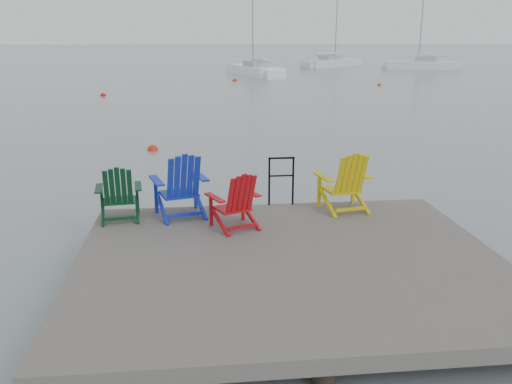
{
  "coord_description": "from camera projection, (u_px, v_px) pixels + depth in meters",
  "views": [
    {
      "loc": [
        -1.24,
        -6.99,
        3.53
      ],
      "look_at": [
        -0.25,
        2.13,
        0.85
      ],
      "focal_mm": 38.0,
      "sensor_mm": 36.0,
      "label": 1
    }
  ],
  "objects": [
    {
      "name": "chair_green",
      "position": [
        119.0,
        193.0,
        9.05
      ],
      "size": [
        0.82,
        0.77,
        0.95
      ],
      "rotation": [
        0.0,
        0.0,
        0.12
      ],
      "color": "#093119",
      "rests_on": "dock"
    },
    {
      "name": "sailboat_mid",
      "position": [
        332.0,
        63.0,
        61.38
      ],
      "size": [
        7.94,
        6.84,
        11.55
      ],
      "rotation": [
        0.0,
        0.0,
        -0.91
      ],
      "color": "silver",
      "rests_on": "ground"
    },
    {
      "name": "buoy_c",
      "position": [
        379.0,
        85.0,
        38.82
      ],
      "size": [
        0.31,
        0.31,
        0.31
      ],
      "primitive_type": "sphere",
      "color": "#C33B0B",
      "rests_on": "ground"
    },
    {
      "name": "buoy_d",
      "position": [
        235.0,
        81.0,
        42.44
      ],
      "size": [
        0.39,
        0.39,
        0.39
      ],
      "primitive_type": "sphere",
      "color": "red",
      "rests_on": "ground"
    },
    {
      "name": "dock",
      "position": [
        289.0,
        267.0,
        7.69
      ],
      "size": [
        6.0,
        5.0,
        1.4
      ],
      "color": "#2D2A28",
      "rests_on": "ground"
    },
    {
      "name": "ground",
      "position": [
        289.0,
        289.0,
        7.78
      ],
      "size": [
        400.0,
        400.0,
        0.0
      ],
      "primitive_type": "plane",
      "color": "slate",
      "rests_on": "ground"
    },
    {
      "name": "buoy_a",
      "position": [
        153.0,
        150.0,
        17.11
      ],
      "size": [
        0.35,
        0.35,
        0.35
      ],
      "primitive_type": "sphere",
      "color": "red",
      "rests_on": "ground"
    },
    {
      "name": "sailboat_near",
      "position": [
        255.0,
        71.0,
        48.39
      ],
      "size": [
        4.46,
        9.01,
        12.0
      ],
      "rotation": [
        0.0,
        0.0,
        0.26
      ],
      "color": "white",
      "rests_on": "ground"
    },
    {
      "name": "sailboat_far",
      "position": [
        422.0,
        66.0,
        56.91
      ],
      "size": [
        7.16,
        4.24,
        9.83
      ],
      "rotation": [
        0.0,
        0.0,
        1.2
      ],
      "color": "white",
      "rests_on": "ground"
    },
    {
      "name": "chair_yellow",
      "position": [
        346.0,
        181.0,
        9.5
      ],
      "size": [
        0.97,
        0.91,
        1.08
      ],
      "rotation": [
        0.0,
        0.0,
        0.19
      ],
      "color": "gold",
      "rests_on": "dock"
    },
    {
      "name": "chair_red",
      "position": [
        236.0,
        200.0,
        8.65
      ],
      "size": [
        0.92,
        0.88,
        0.94
      ],
      "rotation": [
        0.0,
        0.0,
        0.41
      ],
      "color": "#A90C11",
      "rests_on": "dock"
    },
    {
      "name": "handrail",
      "position": [
        281.0,
        176.0,
        9.86
      ],
      "size": [
        0.48,
        0.04,
        0.9
      ],
      "color": "black",
      "rests_on": "dock"
    },
    {
      "name": "chair_blue",
      "position": [
        181.0,
        185.0,
        9.19
      ],
      "size": [
        1.06,
        1.0,
        1.13
      ],
      "rotation": [
        0.0,
        0.0,
        0.28
      ],
      "color": "#1128B1",
      "rests_on": "dock"
    },
    {
      "name": "buoy_b",
      "position": [
        103.0,
        96.0,
        32.24
      ],
      "size": [
        0.34,
        0.34,
        0.34
      ],
      "primitive_type": "sphere",
      "color": "red",
      "rests_on": "ground"
    }
  ]
}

